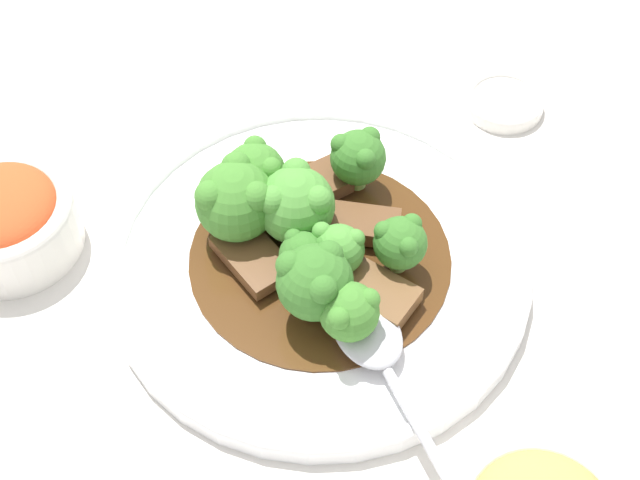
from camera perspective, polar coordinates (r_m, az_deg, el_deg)
name	(u,v)px	position (r m, az deg, el deg)	size (l,w,h in m)	color
ground_plane	(320,270)	(0.62, 0.00, -1.93)	(4.00, 4.00, 0.00)	silver
main_plate	(320,261)	(0.61, 0.00, -1.38)	(0.29, 0.29, 0.02)	white
beef_strip_0	(349,223)	(0.62, 1.90, 1.11)	(0.07, 0.05, 0.01)	brown
beef_strip_1	(253,262)	(0.60, -4.30, -1.44)	(0.06, 0.07, 0.01)	brown
beef_strip_2	(369,289)	(0.58, 3.15, -3.18)	(0.07, 0.07, 0.01)	brown
beef_strip_3	(311,188)	(0.64, -0.57, 3.34)	(0.07, 0.05, 0.01)	brown
broccoli_floret_0	(303,255)	(0.58, -1.09, -0.97)	(0.03, 0.03, 0.04)	#7FA84C
broccoli_floret_1	(315,281)	(0.55, -0.33, -2.66)	(0.05, 0.05, 0.06)	#8EB756
broccoli_floret_2	(236,200)	(0.60, -5.42, 2.58)	(0.06, 0.06, 0.06)	#7FA84C
broccoli_floret_3	(339,249)	(0.58, 1.21, -0.57)	(0.03, 0.03, 0.04)	#8EB756
broccoli_floret_4	(400,242)	(0.58, 5.16, -0.16)	(0.04, 0.04, 0.04)	#8EB756
broccoli_floret_5	(255,172)	(0.62, -4.20, 4.33)	(0.04, 0.04, 0.05)	#8EB756
broccoli_floret_6	(349,311)	(0.55, 1.88, -4.57)	(0.04, 0.04, 0.05)	#7FA84C
broccoli_floret_7	(358,157)	(0.63, 2.46, 5.34)	(0.04, 0.04, 0.05)	#7FA84C
broccoli_floret_8	(296,204)	(0.60, -1.55, 2.34)	(0.05, 0.05, 0.05)	#8EB756
serving_spoon	(381,357)	(0.56, 3.92, -7.46)	(0.08, 0.22, 0.01)	#B7B7BC
side_bowl_kimchi	(4,219)	(0.65, -19.54, 1.28)	(0.10, 0.10, 0.06)	white
sauce_dish	(504,101)	(0.74, 11.72, 8.68)	(0.06, 0.06, 0.01)	white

